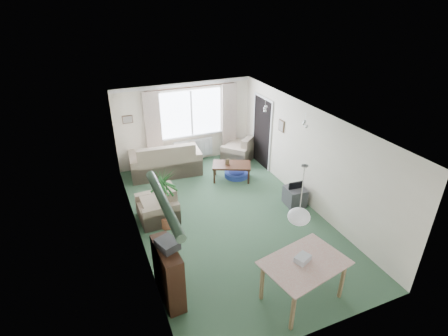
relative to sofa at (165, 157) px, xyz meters
name	(u,v)px	position (x,y,z in m)	size (l,w,h in m)	color
ground	(229,218)	(0.78, -2.75, -0.48)	(6.50, 6.50, 0.00)	#32543A
window	(191,113)	(0.98, 0.48, 1.02)	(1.80, 0.03, 1.30)	white
curtain_rod	(191,87)	(0.98, 0.40, 1.79)	(2.60, 0.03, 0.03)	black
curtain_left	(153,127)	(-0.17, 0.38, 0.79)	(0.45, 0.08, 2.00)	beige
curtain_right	(229,117)	(2.13, 0.38, 0.79)	(0.45, 0.08, 2.00)	beige
radiator	(193,148)	(0.98, 0.44, -0.08)	(1.20, 0.10, 0.55)	white
doorway	(262,133)	(2.76, -0.55, 0.52)	(0.03, 0.95, 2.00)	black
pendant_lamp	(299,217)	(0.98, -5.05, 1.00)	(0.36, 0.36, 0.36)	white
tinsel_garland	(164,202)	(-1.14, -5.05, 1.80)	(1.60, 1.60, 0.12)	#196626
bauble_cluster_a	(265,107)	(2.08, -1.85, 1.74)	(0.20, 0.20, 0.20)	silver
bauble_cluster_b	(305,121)	(2.38, -3.05, 1.74)	(0.20, 0.20, 0.20)	silver
wall_picture_back	(128,119)	(-0.82, 0.48, 1.07)	(0.28, 0.03, 0.22)	brown
wall_picture_right	(281,126)	(2.76, -1.55, 1.07)	(0.03, 0.24, 0.30)	brown
sofa	(165,157)	(0.00, 0.00, 0.00)	(1.93, 1.02, 0.96)	beige
armchair_corner	(238,148)	(2.25, -0.02, -0.11)	(0.84, 0.80, 0.75)	beige
armchair_left	(157,204)	(-0.72, -2.14, -0.10)	(0.87, 0.82, 0.77)	#C6B395
coffee_table	(232,172)	(1.57, -1.09, -0.25)	(1.02, 0.57, 0.46)	black
photo_frame	(227,162)	(1.46, -1.05, 0.06)	(0.12, 0.02, 0.16)	brown
bookshelf	(168,273)	(-1.06, -4.48, 0.05)	(0.29, 0.87, 1.06)	black
hifi_box	(167,244)	(-1.04, -4.48, 0.65)	(0.28, 0.35, 0.14)	#36373B
houseplant	(165,199)	(-0.61, -2.53, 0.23)	(0.61, 0.61, 1.42)	#286221
dining_table	(302,281)	(0.97, -5.35, -0.10)	(1.23, 0.82, 0.77)	tan
gift_box	(303,259)	(0.95, -5.31, 0.35)	(0.25, 0.18, 0.12)	silver
tv_cube	(295,196)	(2.48, -2.83, -0.26)	(0.45, 0.49, 0.45)	#3C3B41
pet_bed	(237,174)	(1.77, -0.99, -0.42)	(0.67, 0.67, 0.13)	navy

